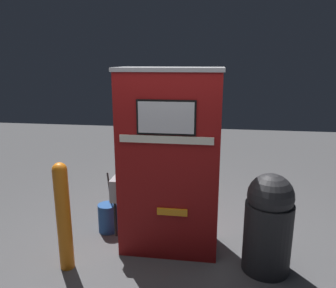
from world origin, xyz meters
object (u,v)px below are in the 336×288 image
Objects in this scene: gas_pump at (169,163)px; safety_bollard at (63,215)px; trash_bin at (268,223)px; squeegee_bucket at (108,218)px.

gas_pump is 1.78× the size of safety_bollard.
safety_bollard is at bearing -172.48° from trash_bin.
squeegee_bucket is (-0.79, 0.24, -0.82)m from gas_pump.
gas_pump reaches higher than squeegee_bucket.
gas_pump reaches higher than trash_bin.
gas_pump is 2.53× the size of squeegee_bucket.
gas_pump is 1.96× the size of trash_bin.
safety_bollard is 2.01m from trash_bin.
squeegee_bucket is at bearing 76.73° from safety_bollard.
trash_bin is at bearing -14.65° from gas_pump.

